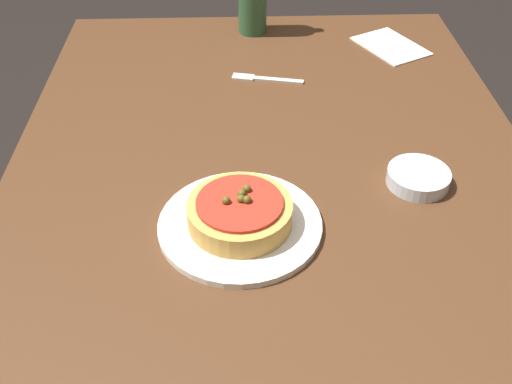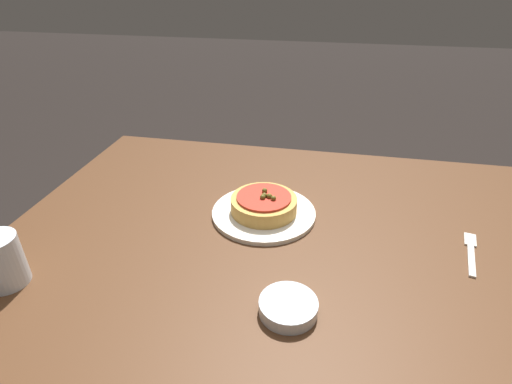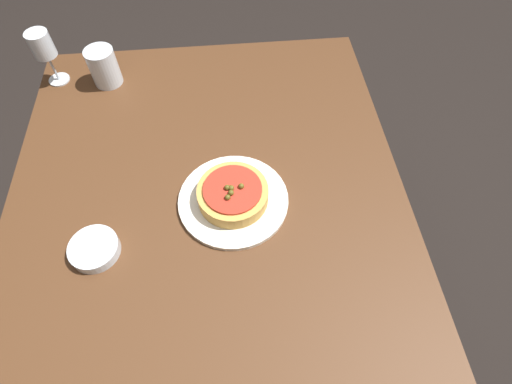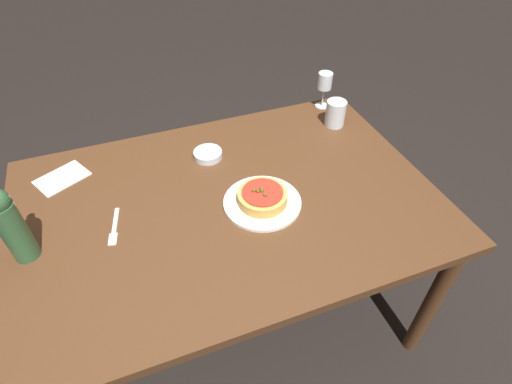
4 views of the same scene
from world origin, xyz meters
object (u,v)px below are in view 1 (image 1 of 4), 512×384
(fork, at_px, (263,79))
(side_bowl, at_px, (418,178))
(pizza, at_px, (240,212))
(dinner_plate, at_px, (240,225))
(dining_table, at_px, (274,216))

(fork, bearing_deg, side_bowl, 135.84)
(pizza, bearing_deg, fork, -6.88)
(side_bowl, bearing_deg, dinner_plate, 108.10)
(dinner_plate, distance_m, pizza, 0.03)
(dinner_plate, relative_size, side_bowl, 2.41)
(dinner_plate, height_order, fork, dinner_plate)
(side_bowl, height_order, fork, side_bowl)
(pizza, bearing_deg, side_bowl, -71.91)
(dining_table, xyz_separation_m, fork, (0.38, 0.00, 0.08))
(dinner_plate, bearing_deg, pizza, -13.36)
(dining_table, relative_size, fork, 8.90)
(dinner_plate, height_order, pizza, pizza)
(dining_table, height_order, dinner_plate, dinner_plate)
(dining_table, relative_size, pizza, 8.55)
(dining_table, height_order, side_bowl, side_bowl)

